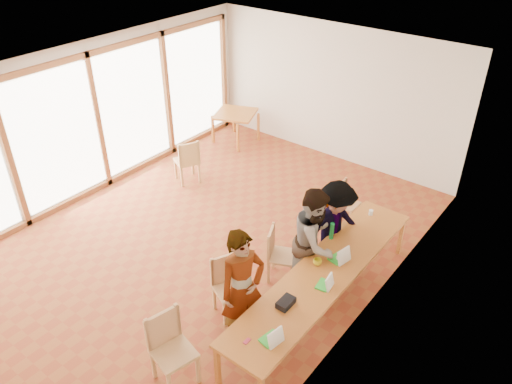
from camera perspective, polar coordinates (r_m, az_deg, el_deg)
ground at (r=9.06m, az=-4.94°, el=-5.00°), size 8.00×8.00×0.00m
wall_back at (r=11.21m, az=8.80°, el=11.11°), size 6.00×0.10×3.00m
wall_right at (r=6.84m, az=13.46°, el=-4.21°), size 0.10×8.00×3.00m
window_wall at (r=10.33m, az=-17.72°, el=8.06°), size 0.10×8.00×3.00m
ceiling at (r=7.64m, az=-6.01°, el=13.37°), size 6.00×8.00×0.04m
communal_table at (r=7.25m, az=7.90°, el=-9.18°), size 0.80×4.00×0.75m
side_table at (r=12.03m, az=-2.36°, el=8.69°), size 0.90×0.90×0.75m
chair_near at (r=6.52m, az=-9.99°, el=-16.34°), size 0.58×0.58×0.55m
chair_mid at (r=7.29m, az=-3.26°, el=-9.88°), size 0.58×0.58×0.50m
chair_far at (r=7.84m, az=2.37°, el=-6.52°), size 0.57×0.57×0.49m
chair_empty at (r=9.31m, az=10.03°, el=-0.61°), size 0.38×0.38×0.43m
chair_spare at (r=10.38m, az=-7.78°, el=3.93°), size 0.60×0.60×0.52m
person_near at (r=6.68m, az=-1.55°, el=-10.96°), size 0.63×0.76×1.79m
person_mid at (r=7.48m, az=6.73°, el=-5.66°), size 0.84×0.99×1.80m
person_far at (r=7.90m, az=8.94°, el=-4.16°), size 0.92×1.21×1.66m
laptop_near at (r=6.21m, az=1.97°, el=-16.37°), size 0.26×0.28×0.21m
laptop_mid at (r=6.94m, az=8.05°, el=-10.32°), size 0.23×0.26×0.19m
laptop_far at (r=7.39m, az=9.70°, el=-7.34°), size 0.28×0.31×0.23m
yellow_mug at (r=7.28m, az=7.03°, el=-7.93°), size 0.15×0.15×0.10m
green_bottle at (r=7.74m, az=8.66°, el=-4.43°), size 0.07×0.07×0.28m
clear_glass at (r=8.45m, az=13.00°, el=-2.29°), size 0.07×0.07×0.09m
condiment_cup at (r=7.41m, az=9.46°, el=-7.51°), size 0.08×0.08×0.06m
pink_phone at (r=6.24m, az=-1.04°, el=-16.67°), size 0.05×0.10×0.01m
black_pouch at (r=6.64m, az=3.43°, el=-12.51°), size 0.16×0.26×0.09m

